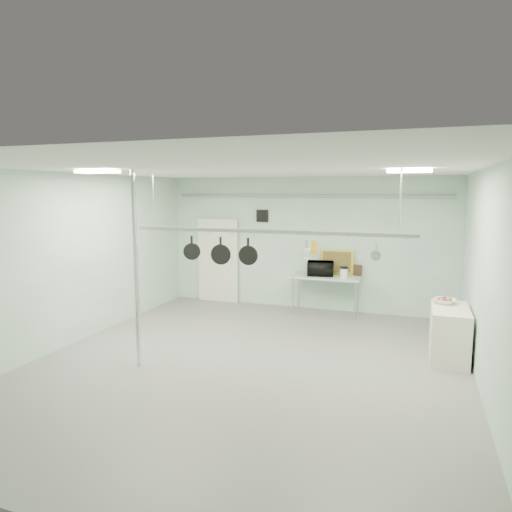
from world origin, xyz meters
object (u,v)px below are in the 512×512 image
at_px(chrome_pole, 136,270).
at_px(pot_rack, 265,230).
at_px(skillet_left, 192,247).
at_px(skillet_right, 248,252).
at_px(coffee_canister, 344,273).
at_px(fruit_bowl, 445,301).
at_px(side_cabinet, 449,334).
at_px(microwave, 320,268).
at_px(skillet_mid, 221,251).
at_px(prep_table, 326,279).

bearing_deg(chrome_pole, pot_rack, 25.35).
relative_size(skillet_left, skillet_right, 0.86).
bearing_deg(coffee_canister, chrome_pole, -124.13).
relative_size(fruit_bowl, skillet_left, 0.91).
bearing_deg(pot_rack, skillet_left, 180.00).
bearing_deg(side_cabinet, chrome_pole, -157.59).
distance_m(microwave, fruit_bowl, 3.24).
xyz_separation_m(chrome_pole, coffee_canister, (2.74, 4.04, -0.58)).
height_order(microwave, skillet_right, skillet_right).
relative_size(pot_rack, microwave, 7.99).
relative_size(side_cabinet, skillet_left, 2.96).
bearing_deg(fruit_bowl, coffee_canister, 139.03).
relative_size(skillet_mid, skillet_right, 1.01).
bearing_deg(side_cabinet, fruit_bowl, 107.50).
height_order(prep_table, coffee_canister, coffee_canister).
distance_m(prep_table, skillet_mid, 3.66).
bearing_deg(side_cabinet, skillet_right, -161.30).
bearing_deg(prep_table, skillet_right, -101.98).
bearing_deg(chrome_pole, prep_table, 61.29).
bearing_deg(skillet_mid, microwave, 63.00).
xyz_separation_m(coffee_canister, fruit_bowl, (2.03, -1.76, -0.07)).
bearing_deg(pot_rack, chrome_pole, -154.65).
distance_m(chrome_pole, coffee_canister, 4.91).
xyz_separation_m(microwave, skillet_right, (-0.56, -3.31, 0.78)).
relative_size(prep_table, skillet_mid, 3.37).
xyz_separation_m(skillet_mid, skillet_right, (0.50, 0.00, 0.00)).
height_order(side_cabinet, coffee_canister, coffee_canister).
xyz_separation_m(fruit_bowl, skillet_right, (-3.16, -1.38, 0.91)).
relative_size(microwave, coffee_canister, 2.68).
xyz_separation_m(microwave, fruit_bowl, (2.60, -1.93, -0.13)).
xyz_separation_m(coffee_canister, skillet_mid, (-1.64, -3.14, 0.83)).
bearing_deg(skillet_mid, skillet_right, -9.16).
relative_size(microwave, skillet_left, 1.48).
xyz_separation_m(pot_rack, fruit_bowl, (2.86, 1.38, -1.28)).
bearing_deg(skillet_left, pot_rack, -24.49).
bearing_deg(skillet_right, skillet_mid, 174.73).
height_order(coffee_canister, skillet_mid, skillet_mid).
relative_size(chrome_pole, skillet_left, 7.90).
xyz_separation_m(pot_rack, coffee_canister, (0.84, 3.14, -1.21)).
height_order(fruit_bowl, skillet_left, skillet_left).
relative_size(skillet_left, skillet_mid, 0.85).
height_order(side_cabinet, skillet_mid, skillet_mid).
xyz_separation_m(side_cabinet, coffee_canister, (-2.11, 2.04, 0.57)).
relative_size(prep_table, pot_rack, 0.33).
distance_m(chrome_pole, prep_table, 4.85).
bearing_deg(skillet_right, skillet_left, 174.73).
xyz_separation_m(prep_table, pot_rack, (-0.40, -3.30, 1.40)).
bearing_deg(side_cabinet, skillet_left, -165.67).
xyz_separation_m(chrome_pole, skillet_mid, (1.10, 0.90, 0.25)).
bearing_deg(skillet_mid, side_cabinet, 7.18).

